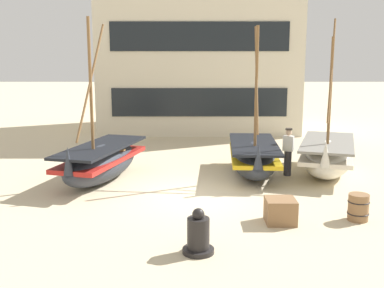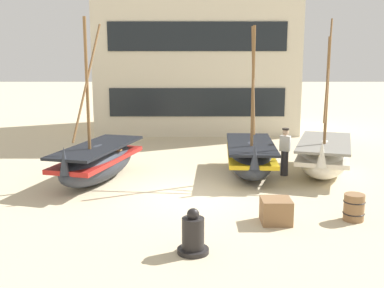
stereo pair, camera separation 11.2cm
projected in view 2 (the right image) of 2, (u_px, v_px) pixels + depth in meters
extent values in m
plane|color=beige|center=(192.00, 195.00, 14.32)|extent=(120.00, 120.00, 0.00)
ellipsoid|color=#2D333D|center=(252.00, 159.00, 16.69)|extent=(1.80, 4.31, 1.15)
cube|color=gold|center=(252.00, 155.00, 16.66)|extent=(1.81, 4.15, 0.14)
cube|color=black|center=(253.00, 144.00, 16.59)|extent=(1.85, 4.23, 0.08)
cone|color=#2D333D|center=(257.00, 157.00, 14.60)|extent=(0.33, 0.33, 0.81)
cylinder|color=brown|center=(255.00, 92.00, 15.72)|extent=(0.10, 0.10, 4.34)
cylinder|color=brown|center=(255.00, 78.00, 15.63)|extent=(0.19, 2.14, 3.49)
cube|color=brown|center=(252.00, 146.00, 16.92)|extent=(1.49, 0.25, 0.06)
ellipsoid|color=#2D333D|center=(100.00, 163.00, 15.89)|extent=(2.63, 4.69, 1.21)
cube|color=red|center=(100.00, 159.00, 15.86)|extent=(2.59, 4.52, 0.15)
cube|color=black|center=(100.00, 147.00, 15.79)|extent=(2.65, 4.61, 0.08)
cone|color=#2D333D|center=(66.00, 161.00, 13.77)|extent=(0.37, 0.37, 0.85)
cylinder|color=brown|center=(89.00, 90.00, 14.90)|extent=(0.10, 0.10, 4.52)
cylinder|color=brown|center=(89.00, 81.00, 14.84)|extent=(0.64, 2.08, 3.62)
cube|color=brown|center=(104.00, 149.00, 16.13)|extent=(1.41, 0.53, 0.06)
ellipsoid|color=silver|center=(326.00, 158.00, 16.78)|extent=(2.94, 4.64, 1.20)
cube|color=silver|center=(326.00, 153.00, 16.76)|extent=(2.90, 4.48, 0.14)
cube|color=gray|center=(327.00, 142.00, 16.68)|extent=(2.96, 4.57, 0.08)
cone|color=silver|center=(324.00, 154.00, 14.74)|extent=(0.43, 0.43, 0.84)
cylinder|color=brown|center=(329.00, 97.00, 15.86)|extent=(0.10, 0.10, 3.96)
cylinder|color=brown|center=(331.00, 68.00, 15.68)|extent=(0.83, 2.40, 3.40)
cube|color=brown|center=(327.00, 144.00, 17.01)|extent=(1.58, 0.65, 0.06)
cylinder|color=#33333D|center=(287.00, 163.00, 16.60)|extent=(0.26, 0.26, 0.88)
cube|color=silver|center=(287.00, 143.00, 16.47)|extent=(0.42, 0.34, 0.54)
sphere|color=beige|center=(288.00, 133.00, 16.40)|extent=(0.22, 0.22, 0.22)
cylinder|color=#2D2823|center=(288.00, 129.00, 16.37)|extent=(0.24, 0.24, 0.05)
cylinder|color=black|center=(195.00, 251.00, 10.17)|extent=(0.69, 0.69, 0.10)
cylinder|color=black|center=(195.00, 233.00, 10.10)|extent=(0.48, 0.48, 0.69)
sphere|color=black|center=(195.00, 214.00, 10.02)|extent=(0.27, 0.27, 0.27)
cylinder|color=olive|center=(356.00, 208.00, 12.08)|extent=(0.52, 0.52, 0.70)
torus|color=black|center=(357.00, 202.00, 12.06)|extent=(0.56, 0.56, 0.03)
torus|color=black|center=(356.00, 213.00, 12.11)|extent=(0.56, 0.56, 0.03)
cube|color=olive|center=(278.00, 211.00, 11.94)|extent=(0.75, 0.75, 0.63)
cube|color=beige|center=(199.00, 41.00, 26.52)|extent=(10.66, 6.18, 9.86)
cube|color=black|center=(199.00, 102.00, 24.04)|extent=(8.95, 0.06, 1.45)
cube|color=black|center=(199.00, 36.00, 23.42)|extent=(8.95, 0.06, 1.45)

